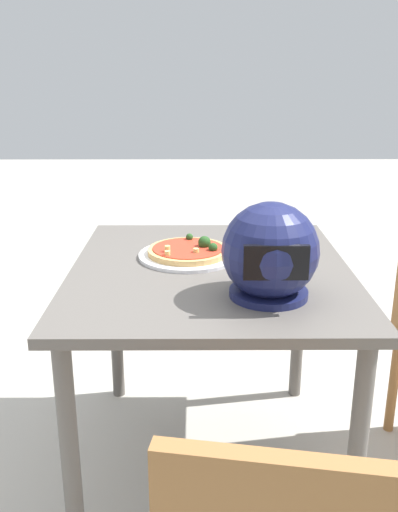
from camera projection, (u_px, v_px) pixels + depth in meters
name	position (u px, v px, depth m)	size (l,w,h in m)	color
ground_plane	(209.00, 461.00, 2.02)	(14.00, 14.00, 0.00)	#B2ADA3
dining_table	(210.00, 294.00, 1.81)	(0.88, 1.00, 0.74)	#5B5651
pizza_plate	(188.00, 255.00, 1.87)	(0.33, 0.33, 0.01)	white
pizza	(189.00, 250.00, 1.87)	(0.27, 0.27, 0.06)	tan
motorcycle_helmet	(270.00, 253.00, 1.51)	(0.26, 0.26, 0.26)	#191E4C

